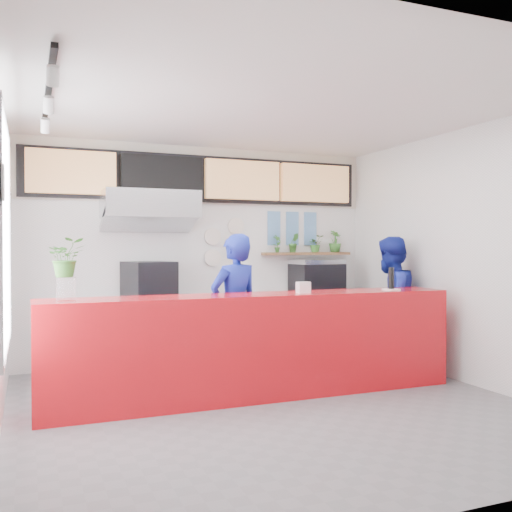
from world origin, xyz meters
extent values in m
plane|color=slate|center=(0.00, 0.00, 0.00)|extent=(5.00, 5.00, 0.00)
plane|color=silver|center=(0.00, 0.00, 3.00)|extent=(5.00, 5.00, 0.00)
plane|color=white|center=(0.00, 2.50, 1.50)|extent=(5.00, 0.00, 5.00)
plane|color=white|center=(2.50, 0.00, 1.50)|extent=(0.00, 5.00, 5.00)
cube|color=red|center=(0.00, 0.40, 0.55)|extent=(4.50, 0.60, 1.10)
cube|color=beige|center=(0.00, 2.49, 2.60)|extent=(5.00, 0.02, 0.80)
cube|color=#B2B5BA|center=(-0.80, 2.20, 0.45)|extent=(1.80, 0.60, 0.90)
cube|color=black|center=(-0.80, 2.20, 1.15)|extent=(0.69, 0.69, 0.51)
cube|color=#B2B5BA|center=(-0.80, 2.15, 2.15)|extent=(1.20, 0.70, 0.35)
cube|color=#B2B5BA|center=(-0.80, 2.15, 1.95)|extent=(1.20, 0.69, 0.31)
cube|color=#B2B5BA|center=(1.50, 2.20, 0.45)|extent=(1.80, 0.60, 0.90)
cube|color=black|center=(1.67, 2.20, 1.12)|extent=(0.72, 0.53, 0.45)
cube|color=silver|center=(1.67, 2.20, 1.38)|extent=(0.74, 0.55, 0.06)
cube|color=brown|center=(1.60, 2.40, 1.50)|extent=(1.40, 0.18, 0.04)
cube|color=tan|center=(-1.75, 2.38, 2.55)|extent=(1.10, 0.10, 0.55)
cube|color=black|center=(-0.59, 2.38, 2.55)|extent=(1.10, 0.10, 0.55)
cube|color=tan|center=(0.57, 2.38, 2.55)|extent=(1.10, 0.10, 0.55)
cube|color=tan|center=(1.73, 2.38, 2.55)|extent=(1.10, 0.10, 0.55)
cube|color=black|center=(0.00, 2.46, 2.55)|extent=(4.80, 0.04, 0.65)
cube|color=silver|center=(-2.47, 0.30, 1.70)|extent=(0.04, 2.20, 1.90)
cube|color=#B2B5BA|center=(-2.45, 0.30, 1.70)|extent=(0.03, 2.30, 2.00)
cylinder|color=white|center=(-2.43, -0.90, 2.05)|extent=(0.02, 0.26, 0.26)
cube|color=black|center=(-2.10, 0.00, 2.94)|extent=(0.05, 2.40, 0.04)
cylinder|color=silver|center=(0.15, 2.47, 1.75)|extent=(0.24, 0.03, 0.24)
cylinder|color=silver|center=(0.45, 2.47, 1.65)|extent=(0.24, 0.03, 0.24)
cylinder|color=silver|center=(0.15, 2.47, 1.45)|extent=(0.24, 0.03, 0.24)
cylinder|color=silver|center=(0.50, 2.47, 1.90)|extent=(0.24, 0.03, 0.24)
cube|color=#598CBF|center=(1.10, 2.48, 2.00)|extent=(0.20, 0.02, 0.25)
cube|color=#598CBF|center=(1.40, 2.48, 2.00)|extent=(0.20, 0.02, 0.25)
cube|color=#598CBF|center=(1.70, 2.48, 2.00)|extent=(0.20, 0.02, 0.25)
cube|color=#598CBF|center=(1.10, 2.48, 1.75)|extent=(0.20, 0.02, 0.25)
cube|color=#598CBF|center=(1.40, 2.48, 1.75)|extent=(0.20, 0.02, 0.25)
cube|color=#598CBF|center=(1.70, 2.48, 1.75)|extent=(0.20, 0.02, 0.25)
imported|color=#152495|center=(-0.09, 0.87, 0.88)|extent=(0.73, 0.59, 1.75)
imported|color=#152495|center=(2.12, 1.02, 0.87)|extent=(1.05, 0.96, 1.74)
imported|color=#326C26|center=(1.12, 2.40, 1.65)|extent=(0.16, 0.14, 0.26)
imported|color=#326C26|center=(1.39, 2.40, 1.66)|extent=(0.17, 0.14, 0.28)
imported|color=#326C26|center=(1.75, 2.40, 1.65)|extent=(0.25, 0.22, 0.26)
imported|color=#326C26|center=(2.08, 2.40, 1.69)|extent=(0.24, 0.23, 0.33)
cylinder|color=white|center=(-1.94, 0.36, 1.21)|extent=(0.24, 0.24, 0.22)
imported|color=#326C26|center=(-1.94, 0.36, 1.50)|extent=(0.37, 0.33, 0.37)
cube|color=white|center=(0.50, 0.31, 1.16)|extent=(0.15, 0.10, 0.12)
cylinder|color=white|center=(1.63, 0.31, 1.11)|extent=(0.28, 0.28, 0.02)
cylinder|color=black|center=(1.63, 0.31, 1.24)|extent=(0.08, 0.08, 0.25)
camera|label=1|loc=(-2.28, -5.21, 1.61)|focal=40.00mm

